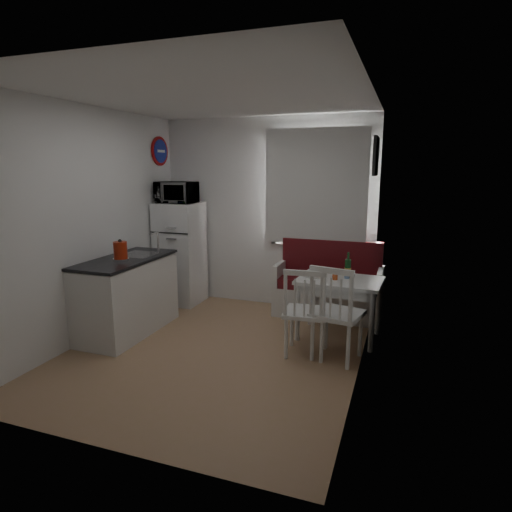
{
  "coord_description": "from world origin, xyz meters",
  "views": [
    {
      "loc": [
        1.84,
        -3.9,
        1.94
      ],
      "look_at": [
        0.29,
        0.5,
        0.96
      ],
      "focal_mm": 30.0,
      "sensor_mm": 36.0,
      "label": 1
    }
  ],
  "objects_px": {
    "chair_left": "(305,303)",
    "kettle": "(120,251)",
    "bench": "(328,292)",
    "wine_bottle": "(348,265)",
    "chair_right": "(336,304)",
    "microwave": "(176,192)",
    "fridge": "(180,253)",
    "kitchen_counter": "(128,295)",
    "dining_table": "(340,286)"
  },
  "relations": [
    {
      "from": "bench",
      "to": "chair_right",
      "type": "relative_size",
      "value": 2.49
    },
    {
      "from": "kettle",
      "to": "wine_bottle",
      "type": "xyz_separation_m",
      "value": [
        2.4,
        0.9,
        -0.18
      ]
    },
    {
      "from": "dining_table",
      "to": "kettle",
      "type": "height_order",
      "value": "kettle"
    },
    {
      "from": "chair_right",
      "to": "wine_bottle",
      "type": "relative_size",
      "value": 1.89
    },
    {
      "from": "dining_table",
      "to": "chair_left",
      "type": "height_order",
      "value": "chair_left"
    },
    {
      "from": "fridge",
      "to": "chair_left",
      "type": "bearing_deg",
      "value": -30.67
    },
    {
      "from": "chair_right",
      "to": "chair_left",
      "type": "bearing_deg",
      "value": -168.14
    },
    {
      "from": "microwave",
      "to": "kitchen_counter",
      "type": "bearing_deg",
      "value": -90.94
    },
    {
      "from": "fridge",
      "to": "wine_bottle",
      "type": "distance_m",
      "value": 2.48
    },
    {
      "from": "bench",
      "to": "wine_bottle",
      "type": "bearing_deg",
      "value": -62.31
    },
    {
      "from": "dining_table",
      "to": "wine_bottle",
      "type": "distance_m",
      "value": 0.26
    },
    {
      "from": "bench",
      "to": "microwave",
      "type": "bearing_deg",
      "value": -175.62
    },
    {
      "from": "bench",
      "to": "wine_bottle",
      "type": "distance_m",
      "value": 0.85
    },
    {
      "from": "bench",
      "to": "chair_left",
      "type": "distance_m",
      "value": 1.39
    },
    {
      "from": "chair_right",
      "to": "microwave",
      "type": "bearing_deg",
      "value": 166.35
    },
    {
      "from": "kettle",
      "to": "fridge",
      "type": "bearing_deg",
      "value": 91.24
    },
    {
      "from": "dining_table",
      "to": "kitchen_counter",
      "type": "bearing_deg",
      "value": -160.93
    },
    {
      "from": "microwave",
      "to": "kettle",
      "type": "height_order",
      "value": "microwave"
    },
    {
      "from": "dining_table",
      "to": "chair_right",
      "type": "distance_m",
      "value": 0.68
    },
    {
      "from": "wine_bottle",
      "to": "fridge",
      "type": "bearing_deg",
      "value": 168.73
    },
    {
      "from": "bench",
      "to": "chair_left",
      "type": "xyz_separation_m",
      "value": [
        -0.01,
        -1.36,
        0.26
      ]
    },
    {
      "from": "kitchen_counter",
      "to": "chair_left",
      "type": "height_order",
      "value": "kitchen_counter"
    },
    {
      "from": "fridge",
      "to": "kettle",
      "type": "relative_size",
      "value": 6.06
    },
    {
      "from": "microwave",
      "to": "wine_bottle",
      "type": "relative_size",
      "value": 1.8
    },
    {
      "from": "chair_left",
      "to": "fridge",
      "type": "bearing_deg",
      "value": 144.62
    },
    {
      "from": "kettle",
      "to": "kitchen_counter",
      "type": "bearing_deg",
      "value": 109.1
    },
    {
      "from": "fridge",
      "to": "bench",
      "type": "bearing_deg",
      "value": 3.03
    },
    {
      "from": "wine_bottle",
      "to": "kitchen_counter",
      "type": "bearing_deg",
      "value": -162.76
    },
    {
      "from": "dining_table",
      "to": "chair_left",
      "type": "bearing_deg",
      "value": -106.95
    },
    {
      "from": "chair_right",
      "to": "kettle",
      "type": "bearing_deg",
      "value": -164.13
    },
    {
      "from": "microwave",
      "to": "wine_bottle",
      "type": "height_order",
      "value": "microwave"
    },
    {
      "from": "bench",
      "to": "microwave",
      "type": "relative_size",
      "value": 2.63
    },
    {
      "from": "kettle",
      "to": "chair_right",
      "type": "bearing_deg",
      "value": 3.11
    },
    {
      "from": "bench",
      "to": "fridge",
      "type": "distance_m",
      "value": 2.16
    },
    {
      "from": "bench",
      "to": "chair_right",
      "type": "bearing_deg",
      "value": -77.12
    },
    {
      "from": "chair_right",
      "to": "fridge",
      "type": "bearing_deg",
      "value": 165.41
    },
    {
      "from": "dining_table",
      "to": "wine_bottle",
      "type": "relative_size",
      "value": 3.29
    },
    {
      "from": "chair_left",
      "to": "dining_table",
      "type": "bearing_deg",
      "value": 64.76
    },
    {
      "from": "kitchen_counter",
      "to": "dining_table",
      "type": "height_order",
      "value": "kitchen_counter"
    },
    {
      "from": "bench",
      "to": "wine_bottle",
      "type": "xyz_separation_m",
      "value": [
        0.31,
        -0.6,
        0.51
      ]
    },
    {
      "from": "microwave",
      "to": "kettle",
      "type": "bearing_deg",
      "value": -88.71
    },
    {
      "from": "bench",
      "to": "fridge",
      "type": "xyz_separation_m",
      "value": [
        -2.12,
        -0.11,
        0.39
      ]
    },
    {
      "from": "kettle",
      "to": "chair_left",
      "type": "bearing_deg",
      "value": 3.72
    },
    {
      "from": "bench",
      "to": "dining_table",
      "type": "distance_m",
      "value": 0.79
    },
    {
      "from": "dining_table",
      "to": "microwave",
      "type": "xyz_separation_m",
      "value": [
        -2.36,
        0.53,
        0.97
      ]
    },
    {
      "from": "chair_left",
      "to": "kettle",
      "type": "relative_size",
      "value": 2.14
    },
    {
      "from": "chair_right",
      "to": "kettle",
      "type": "distance_m",
      "value": 2.44
    },
    {
      "from": "chair_left",
      "to": "kitchen_counter",
      "type": "bearing_deg",
      "value": 175.09
    },
    {
      "from": "chair_right",
      "to": "wine_bottle",
      "type": "distance_m",
      "value": 0.81
    },
    {
      "from": "wine_bottle",
      "to": "chair_right",
      "type": "bearing_deg",
      "value": -90.0
    }
  ]
}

